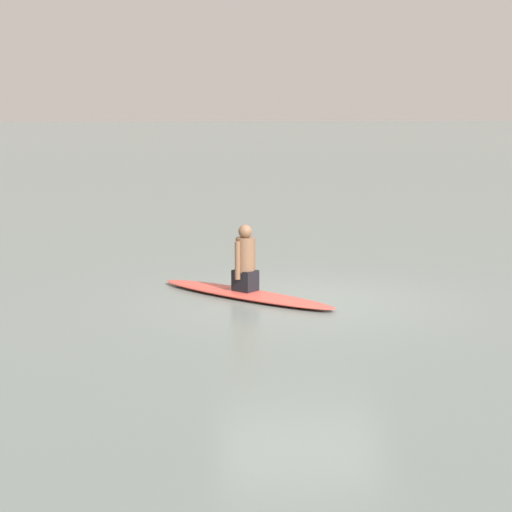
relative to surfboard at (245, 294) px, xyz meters
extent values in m
plane|color=slate|center=(0.84, -0.35, -0.05)|extent=(400.00, 400.00, 0.00)
ellipsoid|color=#D84C3F|center=(0.00, 0.00, 0.00)|extent=(2.87, 2.79, 0.11)
cube|color=black|center=(0.00, 0.00, 0.21)|extent=(0.44, 0.43, 0.32)
cylinder|color=brown|center=(0.00, 0.00, 0.62)|extent=(0.42, 0.42, 0.53)
sphere|color=brown|center=(0.00, 0.00, 0.98)|extent=(0.21, 0.21, 0.21)
cylinder|color=brown|center=(0.13, 0.13, 0.55)|extent=(0.12, 0.12, 0.58)
cylinder|color=brown|center=(-0.13, -0.13, 0.55)|extent=(0.12, 0.12, 0.58)
camera|label=1|loc=(-0.77, -13.49, 2.84)|focal=62.31mm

